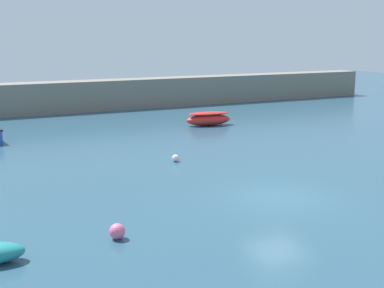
{
  "coord_description": "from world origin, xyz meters",
  "views": [
    {
      "loc": [
        -12.82,
        -17.77,
        6.71
      ],
      "look_at": [
        -0.22,
        7.7,
        0.86
      ],
      "focal_mm": 50.0,
      "sensor_mm": 36.0,
      "label": 1
    }
  ],
  "objects": [
    {
      "name": "mooring_buoy_pink",
      "position": [
        -7.58,
        -1.56,
        0.27
      ],
      "size": [
        0.54,
        0.54,
        0.54
      ],
      "primitive_type": "sphere",
      "color": "#EA668C",
      "rests_on": "ground_plane"
    },
    {
      "name": "rowboat_with_red_cover",
      "position": [
        5.82,
        17.13,
        0.52
      ],
      "size": [
        3.59,
        1.68,
        1.02
      ],
      "rotation": [
        0.0,
        0.0,
        3.01
      ],
      "color": "red",
      "rests_on": "ground_plane"
    },
    {
      "name": "harbor_breakwater",
      "position": [
        0.0,
        28.96,
        1.33
      ],
      "size": [
        60.13,
        2.41,
        2.67
      ],
      "primitive_type": "cube",
      "color": "slate",
      "rests_on": "ground_plane"
    },
    {
      "name": "ground_plane",
      "position": [
        0.0,
        0.0,
        -0.1
      ],
      "size": [
        120.0,
        120.0,
        0.2
      ],
      "primitive_type": "cube",
      "color": "#284C60"
    },
    {
      "name": "mooring_buoy_white",
      "position": [
        -1.22,
        7.67,
        0.19
      ],
      "size": [
        0.38,
        0.38,
        0.38
      ],
      "primitive_type": "sphere",
      "color": "white",
      "rests_on": "ground_plane"
    }
  ]
}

